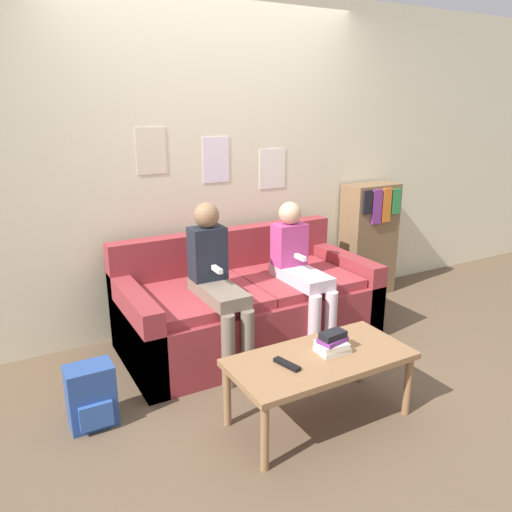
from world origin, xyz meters
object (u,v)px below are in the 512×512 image
object	(u,v)px
couch	(247,306)
backpack	(91,396)
coffee_table	(320,363)
person_left	(217,278)
person_right	(300,268)
tv_remote	(287,364)
bookshelf	(368,239)

from	to	relation	value
couch	backpack	bearing A→B (deg)	-158.53
coffee_table	person_left	bearing A→B (deg)	104.38
person_right	tv_remote	world-z (taller)	person_right
person_left	person_right	distance (m)	0.67
tv_remote	bookshelf	size ratio (longest dim) A/B	0.17
coffee_table	person_left	xyz separation A→B (m)	(-0.23, 0.88, 0.27)
bookshelf	couch	bearing A→B (deg)	-166.50
tv_remote	backpack	bearing A→B (deg)	133.22
person_left	backpack	size ratio (longest dim) A/B	3.07
person_left	bookshelf	bearing A→B (deg)	17.07
person_right	tv_remote	xyz separation A→B (m)	(-0.67, -0.87, -0.19)
couch	bookshelf	distance (m)	1.55
tv_remote	bookshelf	bearing A→B (deg)	23.79
bookshelf	person_right	bearing A→B (deg)	-153.82
person_left	tv_remote	distance (m)	0.91
backpack	couch	bearing A→B (deg)	21.47
couch	person_right	xyz separation A→B (m)	(0.33, -0.21, 0.32)
coffee_table	backpack	size ratio (longest dim) A/B	2.84
person_right	backpack	bearing A→B (deg)	-169.90
backpack	bookshelf	bearing A→B (deg)	17.25
coffee_table	person_right	xyz separation A→B (m)	(0.44, 0.87, 0.24)
coffee_table	person_right	size ratio (longest dim) A/B	0.98
coffee_table	person_left	size ratio (longest dim) A/B	0.93
person_left	bookshelf	world-z (taller)	person_left
person_right	tv_remote	distance (m)	1.11
bookshelf	backpack	xyz separation A→B (m)	(-2.76, -0.86, -0.35)
coffee_table	bookshelf	world-z (taller)	bookshelf
couch	tv_remote	xyz separation A→B (m)	(-0.34, -1.09, 0.13)
couch	person_left	size ratio (longest dim) A/B	1.67
person_left	bookshelf	distance (m)	1.92
bookshelf	backpack	size ratio (longest dim) A/B	2.87
tv_remote	backpack	xyz separation A→B (m)	(-0.93, 0.59, -0.24)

